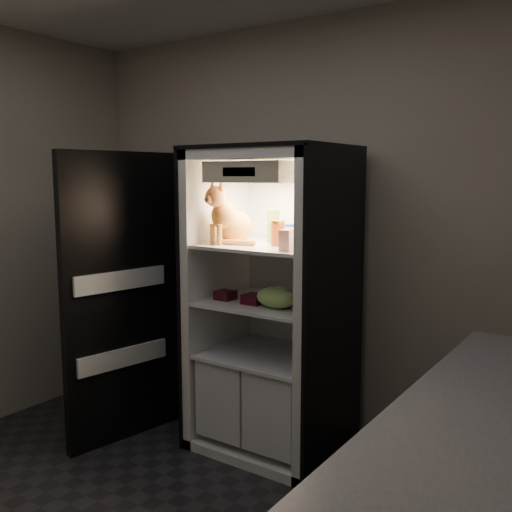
{
  "coord_description": "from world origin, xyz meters",
  "views": [
    {
      "loc": [
        1.86,
        -1.53,
        1.69
      ],
      "look_at": [
        -0.09,
        1.32,
        1.21
      ],
      "focal_mm": 40.0,
      "sensor_mm": 36.0,
      "label": 1
    }
  ],
  "objects_px": {
    "salsa_jar": "(278,233)",
    "grape_bag": "(276,297)",
    "condiment_jar": "(269,292)",
    "parmesan_shaker": "(273,226)",
    "berry_box_right": "(254,299)",
    "refrigerator": "(274,323)",
    "tabby_cat": "(229,220)",
    "soda_can_c": "(285,299)",
    "soda_can_a": "(300,293)",
    "soda_can_b": "(313,294)",
    "pepper_jar": "(313,230)",
    "cream_carton": "(287,240)",
    "mayo_tub": "(288,233)",
    "berry_box_left": "(225,295)"
  },
  "relations": [
    {
      "from": "berry_box_left",
      "to": "berry_box_right",
      "type": "distance_m",
      "value": 0.21
    },
    {
      "from": "soda_can_b",
      "to": "condiment_jar",
      "type": "bearing_deg",
      "value": -174.86
    },
    {
      "from": "refrigerator",
      "to": "salsa_jar",
      "type": "bearing_deg",
      "value": -47.07
    },
    {
      "from": "parmesan_shaker",
      "to": "mayo_tub",
      "type": "relative_size",
      "value": 1.77
    },
    {
      "from": "soda_can_c",
      "to": "grape_bag",
      "type": "height_order",
      "value": "grape_bag"
    },
    {
      "from": "soda_can_a",
      "to": "soda_can_b",
      "type": "height_order",
      "value": "soda_can_b"
    },
    {
      "from": "soda_can_a",
      "to": "grape_bag",
      "type": "relative_size",
      "value": 0.48
    },
    {
      "from": "parmesan_shaker",
      "to": "salsa_jar",
      "type": "height_order",
      "value": "parmesan_shaker"
    },
    {
      "from": "parmesan_shaker",
      "to": "grape_bag",
      "type": "xyz_separation_m",
      "value": [
        0.16,
        -0.22,
        -0.39
      ]
    },
    {
      "from": "tabby_cat",
      "to": "soda_can_c",
      "type": "bearing_deg",
      "value": 8.88
    },
    {
      "from": "refrigerator",
      "to": "tabby_cat",
      "type": "relative_size",
      "value": 4.94
    },
    {
      "from": "parmesan_shaker",
      "to": "berry_box_left",
      "type": "height_order",
      "value": "parmesan_shaker"
    },
    {
      "from": "soda_can_c",
      "to": "grape_bag",
      "type": "relative_size",
      "value": 0.47
    },
    {
      "from": "mayo_tub",
      "to": "berry_box_left",
      "type": "bearing_deg",
      "value": -138.94
    },
    {
      "from": "mayo_tub",
      "to": "berry_box_left",
      "type": "height_order",
      "value": "mayo_tub"
    },
    {
      "from": "berry_box_right",
      "to": "soda_can_c",
      "type": "bearing_deg",
      "value": 0.35
    },
    {
      "from": "condiment_jar",
      "to": "grape_bag",
      "type": "distance_m",
      "value": 0.22
    },
    {
      "from": "refrigerator",
      "to": "soda_can_c",
      "type": "distance_m",
      "value": 0.32
    },
    {
      "from": "soda_can_b",
      "to": "grape_bag",
      "type": "bearing_deg",
      "value": -127.73
    },
    {
      "from": "berry_box_left",
      "to": "soda_can_b",
      "type": "bearing_deg",
      "value": 17.85
    },
    {
      "from": "refrigerator",
      "to": "soda_can_a",
      "type": "distance_m",
      "value": 0.27
    },
    {
      "from": "tabby_cat",
      "to": "pepper_jar",
      "type": "distance_m",
      "value": 0.52
    },
    {
      "from": "refrigerator",
      "to": "soda_can_a",
      "type": "height_order",
      "value": "refrigerator"
    },
    {
      "from": "grape_bag",
      "to": "soda_can_b",
      "type": "bearing_deg",
      "value": 52.27
    },
    {
      "from": "parmesan_shaker",
      "to": "soda_can_a",
      "type": "relative_size",
      "value": 1.73
    },
    {
      "from": "soda_can_b",
      "to": "refrigerator",
      "type": "bearing_deg",
      "value": -179.93
    },
    {
      "from": "condiment_jar",
      "to": "refrigerator",
      "type": "bearing_deg",
      "value": 55.6
    },
    {
      "from": "condiment_jar",
      "to": "soda_can_c",
      "type": "bearing_deg",
      "value": -34.48
    },
    {
      "from": "parmesan_shaker",
      "to": "soda_can_b",
      "type": "bearing_deg",
      "value": -6.14
    },
    {
      "from": "grape_bag",
      "to": "parmesan_shaker",
      "type": "bearing_deg",
      "value": 127.03
    },
    {
      "from": "parmesan_shaker",
      "to": "pepper_jar",
      "type": "xyz_separation_m",
      "value": [
        0.29,
        -0.03,
        -0.01
      ]
    },
    {
      "from": "tabby_cat",
      "to": "condiment_jar",
      "type": "height_order",
      "value": "tabby_cat"
    },
    {
      "from": "salsa_jar",
      "to": "berry_box_left",
      "type": "height_order",
      "value": "salsa_jar"
    },
    {
      "from": "parmesan_shaker",
      "to": "berry_box_right",
      "type": "height_order",
      "value": "parmesan_shaker"
    },
    {
      "from": "soda_can_a",
      "to": "soda_can_b",
      "type": "bearing_deg",
      "value": -7.95
    },
    {
      "from": "tabby_cat",
      "to": "soda_can_c",
      "type": "relative_size",
      "value": 3.27
    },
    {
      "from": "parmesan_shaker",
      "to": "pepper_jar",
      "type": "relative_size",
      "value": 1.08
    },
    {
      "from": "refrigerator",
      "to": "soda_can_c",
      "type": "height_order",
      "value": "refrigerator"
    },
    {
      "from": "salsa_jar",
      "to": "pepper_jar",
      "type": "xyz_separation_m",
      "value": [
        0.18,
        0.1,
        0.02
      ]
    },
    {
      "from": "salsa_jar",
      "to": "tabby_cat",
      "type": "bearing_deg",
      "value": -168.2
    },
    {
      "from": "grape_bag",
      "to": "condiment_jar",
      "type": "bearing_deg",
      "value": 134.4
    },
    {
      "from": "condiment_jar",
      "to": "parmesan_shaker",
      "type": "bearing_deg",
      "value": 99.08
    },
    {
      "from": "cream_carton",
      "to": "parmesan_shaker",
      "type": "bearing_deg",
      "value": 133.41
    },
    {
      "from": "mayo_tub",
      "to": "soda_can_b",
      "type": "relative_size",
      "value": 0.86
    },
    {
      "from": "salsa_jar",
      "to": "condiment_jar",
      "type": "height_order",
      "value": "salsa_jar"
    },
    {
      "from": "parmesan_shaker",
      "to": "soda_can_a",
      "type": "xyz_separation_m",
      "value": [
        0.2,
        -0.02,
        -0.39
      ]
    },
    {
      "from": "tabby_cat",
      "to": "soda_can_b",
      "type": "height_order",
      "value": "tabby_cat"
    },
    {
      "from": "berry_box_right",
      "to": "condiment_jar",
      "type": "bearing_deg",
      "value": 83.11
    },
    {
      "from": "mayo_tub",
      "to": "salsa_jar",
      "type": "distance_m",
      "value": 0.18
    },
    {
      "from": "salsa_jar",
      "to": "grape_bag",
      "type": "height_order",
      "value": "salsa_jar"
    }
  ]
}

